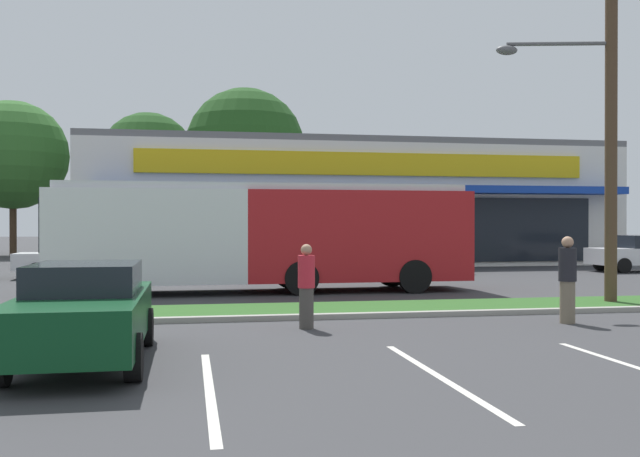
{
  "coord_description": "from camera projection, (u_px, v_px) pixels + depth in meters",
  "views": [
    {
      "loc": [
        -3.49,
        -2.36,
        2.06
      ],
      "look_at": [
        0.28,
        18.1,
        1.93
      ],
      "focal_mm": 40.1,
      "sensor_mm": 36.0,
      "label": 1
    }
  ],
  "objects": [
    {
      "name": "tree_left",
      "position": [
        13.0,
        155.0,
        46.46
      ],
      "size": [
        7.07,
        7.07,
        10.09
      ],
      "color": "#473323",
      "rests_on": "ground_plane"
    },
    {
      "name": "grass_median",
      "position": [
        340.0,
        309.0,
        16.73
      ],
      "size": [
        56.0,
        2.2,
        0.12
      ],
      "primitive_type": "cube",
      "color": "#2D5B23",
      "rests_on": "ground_plane"
    },
    {
      "name": "tree_mid",
      "position": [
        245.0,
        148.0,
        46.05
      ],
      "size": [
        7.64,
        7.64,
        10.82
      ],
      "color": "#473323",
      "rests_on": "ground_plane"
    },
    {
      "name": "car_2",
      "position": [
        640.0,
        253.0,
        30.85
      ],
      "size": [
        4.21,
        1.92,
        1.57
      ],
      "rotation": [
        0.0,
        0.0,
        3.14
      ],
      "color": "silver",
      "rests_on": "ground_plane"
    },
    {
      "name": "city_bus",
      "position": [
        264.0,
        234.0,
        21.52
      ],
      "size": [
        12.48,
        2.78,
        3.25
      ],
      "rotation": [
        0.0,
        0.0,
        3.15
      ],
      "color": "#AD191E",
      "rests_on": "ground_plane"
    },
    {
      "name": "parking_stripe_0",
      "position": [
        209.0,
        389.0,
        8.87
      ],
      "size": [
        0.12,
        4.8,
        0.01
      ],
      "primitive_type": "cube",
      "color": "silver",
      "rests_on": "ground_plane"
    },
    {
      "name": "car_4",
      "position": [
        84.0,
        311.0,
        10.57
      ],
      "size": [
        1.86,
        4.49,
        1.47
      ],
      "rotation": [
        0.0,
        0.0,
        -1.57
      ],
      "color": "#0C3F1E",
      "rests_on": "ground_plane"
    },
    {
      "name": "parking_stripe_1",
      "position": [
        439.0,
        376.0,
        9.62
      ],
      "size": [
        0.12,
        4.8,
        0.01
      ],
      "primitive_type": "cube",
      "color": "silver",
      "rests_on": "ground_plane"
    },
    {
      "name": "pedestrian_mid",
      "position": [
        306.0,
        286.0,
        14.03
      ],
      "size": [
        0.34,
        0.34,
        1.66
      ],
      "rotation": [
        0.0,
        0.0,
        6.27
      ],
      "color": "#47423D",
      "rests_on": "ground_plane"
    },
    {
      "name": "tree_mid_left",
      "position": [
        148.0,
        161.0,
        46.75
      ],
      "size": [
        6.28,
        6.28,
        9.37
      ],
      "color": "#473323",
      "rests_on": "ground_plane"
    },
    {
      "name": "car_0",
      "position": [
        411.0,
        254.0,
        29.85
      ],
      "size": [
        4.25,
        1.93,
        1.52
      ],
      "color": "#0C3F1E",
      "rests_on": "ground_plane"
    },
    {
      "name": "utility_pole",
      "position": [
        605.0,
        110.0,
        17.91
      ],
      "size": [
        3.15,
        2.37,
        9.16
      ],
      "color": "#4C3826",
      "rests_on": "ground_plane"
    },
    {
      "name": "curb_lip",
      "position": [
        352.0,
        316.0,
        15.53
      ],
      "size": [
        56.0,
        0.24,
        0.12
      ],
      "primitive_type": "cube",
      "color": "#99968C",
      "rests_on": "ground_plane"
    },
    {
      "name": "pedestrian_far",
      "position": [
        567.0,
        280.0,
        14.79
      ],
      "size": [
        0.36,
        0.36,
        1.8
      ],
      "rotation": [
        0.0,
        0.0,
        2.29
      ],
      "color": "#726651",
      "rests_on": "ground_plane"
    },
    {
      "name": "storefront_building",
      "position": [
        341.0,
        205.0,
        39.38
      ],
      "size": [
        26.71,
        13.67,
        6.24
      ],
      "color": "silver",
      "rests_on": "ground_plane"
    },
    {
      "name": "car_3",
      "position": [
        80.0,
        258.0,
        27.41
      ],
      "size": [
        4.76,
        1.87,
        1.46
      ],
      "color": "silver",
      "rests_on": "ground_plane"
    }
  ]
}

